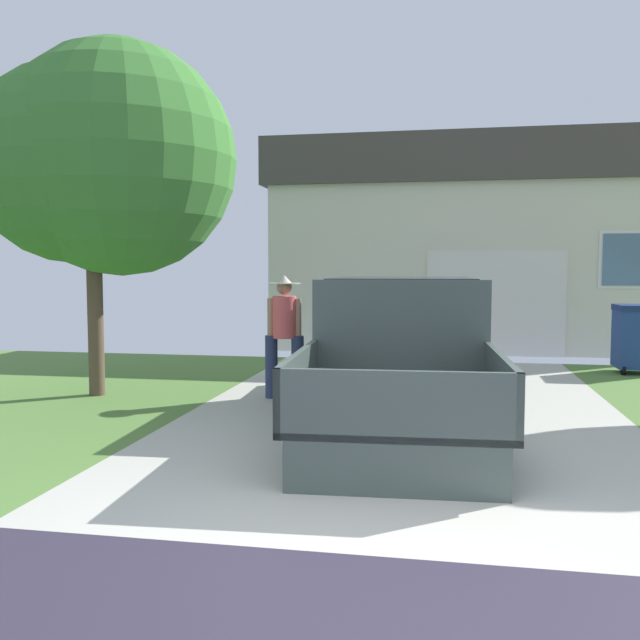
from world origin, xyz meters
The scene contains 6 objects.
pickup_truck centered at (-0.05, 4.29, 0.74)m, with size 2.26×5.67×1.65m.
person_with_hat centered at (-1.66, 4.88, 0.91)m, with size 0.53×0.44×1.67m.
handbag centered at (-1.46, 4.64, 0.15)m, with size 0.32×0.18×0.45m.
house_with_garage centered at (0.96, 12.91, 2.28)m, with size 8.72×6.00×4.51m.
front_yard_tree centered at (-4.17, 4.73, 3.22)m, with size 3.51×3.20×4.85m.
wheeled_trash_bin centered at (3.60, 8.08, 0.62)m, with size 0.60×0.72×1.15m.
Camera 1 is at (0.47, -4.04, 1.76)m, focal length 38.27 mm.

